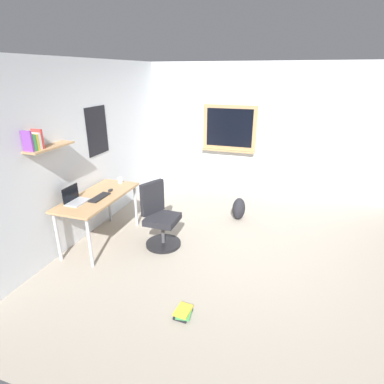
% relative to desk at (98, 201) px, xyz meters
% --- Properties ---
extents(ground_plane, '(5.20, 5.20, 0.00)m').
position_rel_desk_xyz_m(ground_plane, '(0.34, -2.06, -0.67)').
color(ground_plane, '#9E9384').
rests_on(ground_plane, ground).
extents(wall_back, '(5.00, 0.30, 2.60)m').
position_rel_desk_xyz_m(wall_back, '(0.34, 0.39, 0.64)').
color(wall_back, silver).
rests_on(wall_back, ground).
extents(wall_right, '(0.22, 5.00, 2.60)m').
position_rel_desk_xyz_m(wall_right, '(2.79, -2.03, 0.64)').
color(wall_right, silver).
rests_on(wall_right, ground).
extents(desk, '(1.37, 0.63, 0.74)m').
position_rel_desk_xyz_m(desk, '(0.00, 0.00, 0.00)').
color(desk, tan).
rests_on(desk, ground).
extents(office_chair, '(0.54, 0.56, 0.95)m').
position_rel_desk_xyz_m(office_chair, '(0.20, -0.87, -0.26)').
color(office_chair, black).
rests_on(office_chair, ground).
extents(laptop, '(0.31, 0.21, 0.23)m').
position_rel_desk_xyz_m(laptop, '(-0.31, 0.15, 0.13)').
color(laptop, '#ADAFB5').
rests_on(laptop, desk).
extents(keyboard, '(0.37, 0.13, 0.02)m').
position_rel_desk_xyz_m(keyboard, '(-0.07, -0.08, 0.09)').
color(keyboard, black).
rests_on(keyboard, desk).
extents(computer_mouse, '(0.10, 0.06, 0.03)m').
position_rel_desk_xyz_m(computer_mouse, '(0.21, -0.08, 0.10)').
color(computer_mouse, '#262628').
rests_on(computer_mouse, desk).
extents(coffee_mug, '(0.08, 0.08, 0.09)m').
position_rel_desk_xyz_m(coffee_mug, '(0.58, -0.03, 0.12)').
color(coffee_mug, silver).
rests_on(coffee_mug, desk).
extents(backpack, '(0.32, 0.22, 0.38)m').
position_rel_desk_xyz_m(backpack, '(1.40, -1.83, -0.47)').
color(backpack, '#232328').
rests_on(backpack, ground).
extents(book_stack_on_floor, '(0.23, 0.18, 0.07)m').
position_rel_desk_xyz_m(book_stack_on_floor, '(-1.07, -1.70, -0.63)').
color(book_stack_on_floor, black).
rests_on(book_stack_on_floor, ground).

